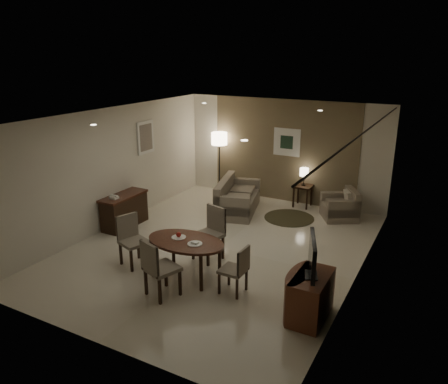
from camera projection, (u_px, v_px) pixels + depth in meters
The scene contains 31 objects.
room_shell at pixel (229, 180), 8.91m from camera, with size 5.50×7.00×2.70m.
taupe_accent at pixel (283, 151), 11.49m from camera, with size 3.96×0.03×2.70m, color brown.
curtain_wall at pixel (358, 209), 7.37m from camera, with size 0.08×6.70×2.58m, color #BDAB93, non-canonical shape.
curtain_rod at pixel (366, 131), 6.96m from camera, with size 0.03×0.03×6.80m, color black.
art_back_frame at pixel (287, 142), 11.34m from camera, with size 0.72×0.03×0.72m, color silver.
art_back_canvas at pixel (287, 142), 11.33m from camera, with size 0.34×0.01×0.34m, color #1B3121.
art_left_frame at pixel (146, 137), 10.65m from camera, with size 0.03×0.60×0.80m, color silver.
art_left_canvas at pixel (146, 137), 10.64m from camera, with size 0.01×0.46×0.64m, color gray.
downlight_nl at pixel (94, 125), 7.28m from camera, with size 0.10×0.10×0.01m, color white.
downlight_nr at pixel (244, 140), 6.02m from camera, with size 0.10×0.10×0.01m, color white.
downlight_fl at pixel (204, 103), 10.30m from camera, with size 0.10×0.10×0.01m, color white.
downlight_fr at pixel (320, 111), 9.03m from camera, with size 0.10×0.10×0.01m, color white.
console_desk at pixel (124, 211), 10.00m from camera, with size 0.48×1.20×0.75m, color #4F2819, non-canonical shape.
telephone at pixel (114, 197), 9.61m from camera, with size 0.20×0.14×0.09m, color white, non-canonical shape.
tv_cabinet at pixel (311, 297), 6.54m from camera, with size 0.48×0.90×0.70m, color brown, non-canonical shape.
flat_tv at pixel (312, 256), 6.34m from camera, with size 0.06×0.88×0.60m, color black, non-canonical shape.
dining_table at pixel (186, 258), 7.77m from camera, with size 1.46×0.91×0.69m, color #4F2819, non-canonical shape.
chair_near at pixel (162, 268), 7.10m from camera, with size 0.48×0.48×1.00m, color gray, non-canonical shape.
chair_far at pixel (208, 235), 8.35m from camera, with size 0.50×0.50×1.03m, color gray, non-canonical shape.
chair_left at pixel (134, 241), 8.13m from camera, with size 0.46×0.46×0.96m, color gray, non-canonical shape.
chair_right at pixel (233, 269), 7.21m from camera, with size 0.41×0.41×0.84m, color gray, non-canonical shape.
plate_a at pixel (179, 237), 7.78m from camera, with size 0.26×0.26×0.02m, color white.
plate_b at pixel (195, 244), 7.52m from camera, with size 0.26×0.26×0.02m, color white.
fruit_apple at pixel (179, 235), 7.77m from camera, with size 0.09×0.09×0.09m, color maroon.
napkin at pixel (195, 243), 7.51m from camera, with size 0.12×0.08×0.03m, color white.
round_rug at pixel (289, 218), 10.58m from camera, with size 1.20×1.20×0.01m, color #3C3921.
sofa at pixel (238, 196), 10.92m from camera, with size 0.86×1.73×0.81m, color gray, non-canonical shape.
armchair at pixel (340, 204), 10.46m from camera, with size 0.81×0.76×0.72m, color gray, non-canonical shape.
side_table at pixel (302, 196), 11.29m from camera, with size 0.45×0.45×0.57m, color black, non-canonical shape.
table_lamp at pixel (304, 176), 11.15m from camera, with size 0.22×0.22×0.50m, color #FFEAC1, non-canonical shape.
floor_lamp at pixel (219, 163), 12.23m from camera, with size 0.44×0.44×1.73m, color #FFE5B7, non-canonical shape.
Camera 1 is at (3.98, -7.16, 3.86)m, focal length 35.00 mm.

